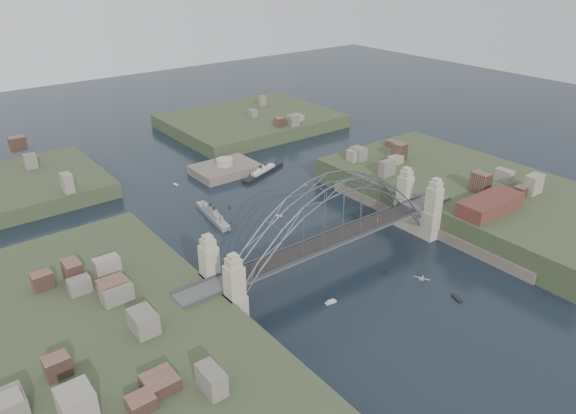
# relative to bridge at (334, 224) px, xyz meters

# --- Properties ---
(ground) EXTENTS (500.00, 500.00, 0.00)m
(ground) POSITION_rel_bridge_xyz_m (0.00, 0.00, -12.32)
(ground) COLOR black
(ground) RESTS_ON ground
(bridge) EXTENTS (84.00, 13.80, 24.60)m
(bridge) POSITION_rel_bridge_xyz_m (0.00, 0.00, 0.00)
(bridge) COLOR #4D4D4F
(bridge) RESTS_ON ground
(shore_west) EXTENTS (50.50, 90.00, 12.00)m
(shore_west) POSITION_rel_bridge_xyz_m (-57.32, 0.00, -10.35)
(shore_west) COLOR #343F25
(shore_west) RESTS_ON ground
(shore_east) EXTENTS (50.50, 90.00, 12.00)m
(shore_east) POSITION_rel_bridge_xyz_m (57.32, 0.00, -10.35)
(shore_east) COLOR #343F25
(shore_east) RESTS_ON ground
(headland_nw) EXTENTS (60.00, 45.00, 9.00)m
(headland_nw) POSITION_rel_bridge_xyz_m (-55.00, 95.00, -11.82)
(headland_nw) COLOR #343F25
(headland_nw) RESTS_ON ground
(headland_ne) EXTENTS (70.00, 55.00, 9.50)m
(headland_ne) POSITION_rel_bridge_xyz_m (50.00, 110.00, -11.57)
(headland_ne) COLOR #343F25
(headland_ne) RESTS_ON ground
(fort_island) EXTENTS (22.00, 16.00, 9.40)m
(fort_island) POSITION_rel_bridge_xyz_m (12.00, 70.00, -12.66)
(fort_island) COLOR #5F534B
(fort_island) RESTS_ON ground
(wharf_shed) EXTENTS (20.00, 8.00, 4.00)m
(wharf_shed) POSITION_rel_bridge_xyz_m (44.00, -14.00, -2.32)
(wharf_shed) COLOR #592D26
(wharf_shed) RESTS_ON shore_east
(finger_pier) EXTENTS (4.00, 22.00, 1.40)m
(finger_pier) POSITION_rel_bridge_xyz_m (39.00, -28.00, -11.62)
(finger_pier) COLOR #4D4D4F
(finger_pier) RESTS_ON ground
(naval_cruiser_near) EXTENTS (5.43, 20.29, 6.03)m
(naval_cruiser_near) POSITION_rel_bridge_xyz_m (-9.45, 42.33, -11.39)
(naval_cruiser_near) COLOR gray
(naval_cruiser_near) RESTS_ON ground
(naval_cruiser_far) EXTENTS (10.95, 15.35, 5.65)m
(naval_cruiser_far) POSITION_rel_bridge_xyz_m (-26.95, 93.00, -11.44)
(naval_cruiser_far) COLOR gray
(naval_cruiser_far) RESTS_ON ground
(ocean_liner) EXTENTS (21.14, 10.15, 5.26)m
(ocean_liner) POSITION_rel_bridge_xyz_m (22.10, 60.88, -11.51)
(ocean_liner) COLOR black
(ocean_liner) RESTS_ON ground
(aeroplane) EXTENTS (1.96, 3.25, 0.50)m
(aeroplane) POSITION_rel_bridge_xyz_m (4.13, -23.99, -4.71)
(aeroplane) COLOR #A5A8AC
(small_boat_a) EXTENTS (2.57, 1.93, 0.45)m
(small_boat_a) POSITION_rel_bridge_xyz_m (-17.29, 17.56, -12.17)
(small_boat_a) COLOR beige
(small_boat_a) RESTS_ON ground
(small_boat_b) EXTENTS (1.50, 1.69, 0.45)m
(small_boat_b) POSITION_rel_bridge_xyz_m (6.67, 30.85, -12.17)
(small_boat_b) COLOR beige
(small_boat_b) RESTS_ON ground
(small_boat_c) EXTENTS (2.79, 1.30, 1.43)m
(small_boat_c) POSITION_rel_bridge_xyz_m (-10.15, -10.80, -12.04)
(small_boat_c) COLOR beige
(small_boat_c) RESTS_ON ground
(small_boat_d) EXTENTS (2.03, 1.09, 0.45)m
(small_boat_d) POSITION_rel_bridge_xyz_m (27.19, 43.87, -12.17)
(small_boat_d) COLOR beige
(small_boat_d) RESTS_ON ground
(small_boat_e) EXTENTS (4.18, 2.93, 0.45)m
(small_boat_e) POSITION_rel_bridge_xyz_m (-31.14, 57.21, -12.17)
(small_boat_e) COLOR beige
(small_boat_e) RESTS_ON ground
(small_boat_f) EXTENTS (1.06, 1.63, 0.45)m
(small_boat_f) POSITION_rel_bridge_xyz_m (-1.85, 45.12, -12.17)
(small_boat_f) COLOR beige
(small_boat_f) RESTS_ON ground
(small_boat_g) EXTENTS (2.06, 3.31, 0.45)m
(small_boat_g) POSITION_rel_bridge_xyz_m (13.63, -27.27, -12.17)
(small_boat_g) COLOR beige
(small_boat_g) RESTS_ON ground
(small_boat_h) EXTENTS (0.89, 2.32, 0.45)m
(small_boat_h) POSITION_rel_bridge_xyz_m (-6.92, 71.09, -12.17)
(small_boat_h) COLOR beige
(small_boat_h) RESTS_ON ground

